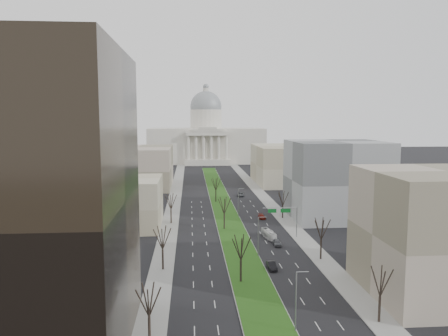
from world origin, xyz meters
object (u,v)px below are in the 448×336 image
car_black (272,265)px  car_red (262,217)px  car_grey_near (277,243)px  car_grey_far (241,194)px  box_van (269,234)px

car_black → car_red: size_ratio=1.03×
car_grey_near → car_black: car_black is taller
car_red → car_grey_far: car_grey_far is taller
car_grey_near → car_red: (0.99, 28.79, -0.10)m
car_red → box_van: bearing=-96.5°
car_red → car_grey_far: size_ratio=0.81×
car_black → car_grey_far: bearing=86.6°
car_grey_far → car_red: bearing=-79.6°
car_red → box_van: box_van is taller
car_red → car_black: bearing=-98.6°
car_grey_far → box_van: 61.55m
box_van → car_red: bearing=76.8°
car_black → car_grey_far: 84.83m
box_van → car_grey_near: bearing=-91.4°
car_grey_far → car_grey_near: bearing=-81.7°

